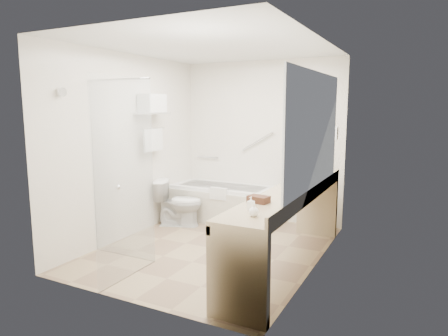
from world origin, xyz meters
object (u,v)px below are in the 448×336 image
at_px(bathtub, 223,203).
at_px(toilet, 179,203).
at_px(water_bottle_left, 317,173).
at_px(amenity_basket, 259,199).
at_px(vanity_counter, 288,212).

relative_size(bathtub, toilet, 2.26).
relative_size(toilet, water_bottle_left, 3.91).
bearing_deg(bathtub, water_bottle_left, -13.05).
bearing_deg(amenity_basket, toilet, 143.85).
height_order(vanity_counter, toilet, vanity_counter).
bearing_deg(bathtub, toilet, -127.65).
relative_size(bathtub, amenity_basket, 7.85).
xyz_separation_m(bathtub, vanity_counter, (1.52, -1.39, 0.36)).
bearing_deg(water_bottle_left, vanity_counter, -93.51).
xyz_separation_m(bathtub, water_bottle_left, (1.59, -0.37, 0.66)).
bearing_deg(bathtub, vanity_counter, -42.35).
bearing_deg(vanity_counter, water_bottle_left, 86.49).
distance_m(vanity_counter, water_bottle_left, 1.06).
relative_size(bathtub, vanity_counter, 0.59).
relative_size(bathtub, water_bottle_left, 8.85).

